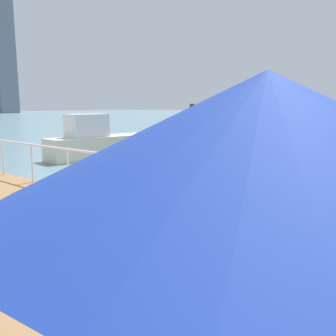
# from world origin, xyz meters

# --- Properties ---
(ground_plane) EXTENTS (300.00, 300.00, 0.00)m
(ground_plane) POSITION_xyz_m (0.00, 20.00, 0.00)
(ground_plane) COLOR slate
(floating_dock) EXTENTS (14.60, 2.00, 0.18)m
(floating_dock) POSITION_xyz_m (3.80, 10.35, 0.09)
(floating_dock) COLOR olive
(floating_dock) RESTS_ON ground_plane
(boardwalk_railing) EXTENTS (0.06, 25.61, 1.08)m
(boardwalk_railing) POSITION_xyz_m (-3.15, 9.57, 1.24)
(boardwalk_railing) COLOR white
(boardwalk_railing) RESTS_ON boardwalk
(dock_piling_0) EXTENTS (0.24, 0.24, 2.59)m
(dock_piling_0) POSITION_xyz_m (6.80, 15.77, 1.30)
(dock_piling_0) COLOR #473826
(dock_piling_0) RESTS_ON ground_plane
(dock_piling_3) EXTENTS (0.31, 0.31, 2.21)m
(dock_piling_3) POSITION_xyz_m (-1.52, 8.55, 1.10)
(dock_piling_3) COLOR brown
(dock_piling_3) RESTS_ON ground_plane
(dock_piling_4) EXTENTS (0.29, 0.29, 1.69)m
(dock_piling_4) POSITION_xyz_m (6.55, 13.34, 0.84)
(dock_piling_4) COLOR #473826
(dock_piling_4) RESTS_ON ground_plane
(moored_boat_0) EXTENTS (6.31, 2.34, 1.95)m
(moored_boat_0) POSITION_xyz_m (3.80, 12.87, 0.72)
(moored_boat_0) COLOR black
(moored_boat_0) RESTS_ON ground_plane
(moored_boat_2) EXTENTS (7.46, 3.04, 1.91)m
(moored_boat_2) POSITION_xyz_m (17.19, 14.77, 0.75)
(moored_boat_2) COLOR navy
(moored_boat_2) RESTS_ON ground_plane
(moored_boat_4) EXTENTS (5.50, 2.05, 2.12)m
(moored_boat_4) POSITION_xyz_m (2.88, 18.44, 0.75)
(moored_boat_4) COLOR beige
(moored_boat_4) RESTS_ON ground_plane
(patio_umbrella) EXTENTS (1.87, 1.87, 2.23)m
(patio_umbrella) POSITION_xyz_m (-7.16, 5.02, 2.40)
(patio_umbrella) COLOR #B2B2B7
(patio_umbrella) RESTS_ON boardwalk
(skyline_tower_5) EXTENTS (6.38, 8.34, 53.33)m
(skyline_tower_5) POSITION_xyz_m (51.94, 128.81, 26.67)
(skyline_tower_5) COLOR slate
(skyline_tower_5) RESTS_ON ground_plane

